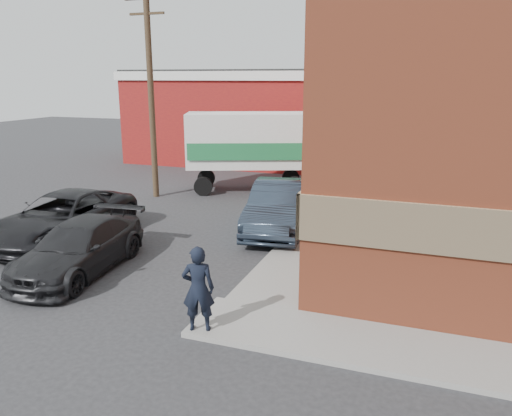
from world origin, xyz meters
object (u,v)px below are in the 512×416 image
Objects in this scene: utility_pole at (151,88)px; box_truck at (264,147)px; suv_b at (79,248)px; sedan at (279,207)px; warehouse at (266,116)px; suv_a at (64,217)px; man at (198,289)px.

utility_pole reaches higher than box_truck.
box_truck is at bearing 77.58° from suv_b.
suv_b is at bearing -134.45° from sedan.
warehouse is 17.60m from suv_a.
warehouse is 2.92× the size of suv_a.
suv_a is 3.05m from suv_b.
box_truck is at bearing 64.62° from suv_a.
suv_b is (-4.61, 2.05, -0.34)m from man.
warehouse is at bearing 86.57° from box_truck.
man reaches higher than suv_b.
utility_pole is 1.61× the size of suv_a.
sedan is at bearing 25.34° from suv_a.
suv_b is at bearing -45.70° from suv_a.
man is 5.06m from suv_b.
suv_a is at bearing -93.49° from warehouse.
utility_pole is 1.74× the size of sedan.
suv_b is at bearing -118.72° from box_truck.
sedan is (6.70, -3.02, -3.89)m from utility_pole.
box_truck reaches higher than man.
utility_pole is 8.32m from sedan.
suv_a reaches higher than suv_b.
box_truck reaches higher than suv_b.
sedan is at bearing -87.51° from box_truck.
warehouse is 11.27m from utility_pole.
man reaches higher than suv_a.
man is 7.56m from sedan.
utility_pole reaches higher than sedan.
suv_b is at bearing -43.84° from man.
suv_a is 10.01m from box_truck.
warehouse is 15.08m from sedan.
warehouse reaches higher than box_truck.
box_truck is at bearing 105.52° from sedan.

